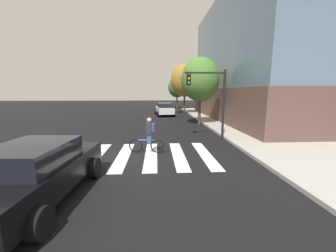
# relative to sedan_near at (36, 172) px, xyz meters

# --- Properties ---
(ground_plane) EXTENTS (120.00, 120.00, 0.00)m
(ground_plane) POSITION_rel_sedan_near_xyz_m (1.86, 3.73, -0.82)
(ground_plane) COLOR black
(sidewalk) EXTENTS (6.50, 50.00, 0.15)m
(sidewalk) POSITION_rel_sedan_near_xyz_m (10.61, 3.73, -0.75)
(sidewalk) COLOR #9E9B93
(sidewalk) RESTS_ON ground
(crosswalk_stripes) EXTENTS (6.84, 4.18, 0.01)m
(crosswalk_stripes) POSITION_rel_sedan_near_xyz_m (2.28, 3.73, -0.81)
(crosswalk_stripes) COLOR silver
(crosswalk_stripes) RESTS_ON ground
(sedan_near) EXTENTS (2.39, 4.71, 1.59)m
(sedan_near) POSITION_rel_sedan_near_xyz_m (0.00, 0.00, 0.00)
(sedan_near) COLOR black
(sedan_near) RESTS_ON ground
(sedan_mid) EXTENTS (2.42, 4.61, 1.54)m
(sedan_mid) POSITION_rel_sedan_near_xyz_m (4.17, 19.66, -0.02)
(sedan_mid) COLOR silver
(sedan_mid) RESTS_ON ground
(cyclist) EXTENTS (1.70, 0.39, 1.69)m
(cyclist) POSITION_rel_sedan_near_xyz_m (2.80, 4.20, 0.02)
(cyclist) COLOR black
(cyclist) RESTS_ON ground
(traffic_light_near) EXTENTS (2.47, 0.28, 4.20)m
(traffic_light_near) POSITION_rel_sedan_near_xyz_m (6.41, 6.82, 2.04)
(traffic_light_near) COLOR black
(traffic_light_near) RESTS_ON ground
(fire_hydrant) EXTENTS (0.33, 0.22, 0.78)m
(fire_hydrant) POSITION_rel_sedan_near_xyz_m (9.29, 12.23, -0.29)
(fire_hydrant) COLOR gold
(fire_hydrant) RESTS_ON sidewalk
(street_tree_near) EXTENTS (3.27, 3.27, 5.81)m
(street_tree_near) POSITION_rel_sedan_near_xyz_m (6.97, 12.35, 3.10)
(street_tree_near) COLOR #4C3823
(street_tree_near) RESTS_ON ground
(street_tree_mid) EXTENTS (3.61, 3.61, 6.42)m
(street_tree_mid) POSITION_rel_sedan_near_xyz_m (6.86, 21.25, 3.52)
(street_tree_mid) COLOR #4C3823
(street_tree_mid) RESTS_ON ground
(street_tree_far) EXTENTS (3.06, 3.06, 5.45)m
(street_tree_far) POSITION_rel_sedan_near_xyz_m (6.78, 30.16, 2.86)
(street_tree_far) COLOR #4C3823
(street_tree_far) RESTS_ON ground
(corner_building) EXTENTS (18.39, 19.93, 12.02)m
(corner_building) POSITION_rel_sedan_near_xyz_m (18.21, 15.12, 5.14)
(corner_building) COLOR brown
(corner_building) RESTS_ON ground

